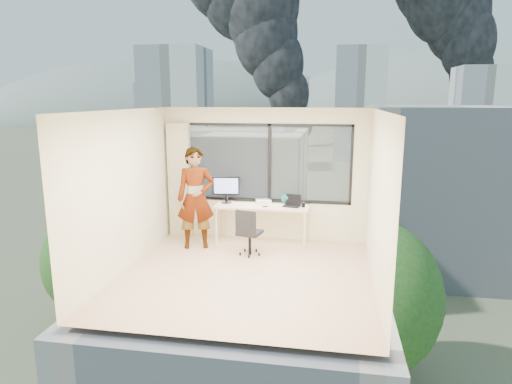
% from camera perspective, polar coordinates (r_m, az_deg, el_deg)
% --- Properties ---
extents(floor, '(4.00, 4.00, 0.01)m').
position_cam_1_polar(floor, '(7.25, -1.36, -10.56)').
color(floor, beige).
rests_on(floor, ground).
extents(ceiling, '(4.00, 4.00, 0.01)m').
position_cam_1_polar(ceiling, '(6.70, -1.48, 10.43)').
color(ceiling, white).
rests_on(ceiling, ground).
extents(wall_front, '(4.00, 0.01, 2.60)m').
position_cam_1_polar(wall_front, '(4.98, -5.90, -5.40)').
color(wall_front, beige).
rests_on(wall_front, ground).
extents(wall_left, '(0.01, 4.00, 2.60)m').
position_cam_1_polar(wall_left, '(7.50, -16.58, 0.09)').
color(wall_left, beige).
rests_on(wall_left, ground).
extents(wall_right, '(0.01, 4.00, 2.60)m').
position_cam_1_polar(wall_right, '(6.77, 15.43, -1.09)').
color(wall_right, beige).
rests_on(wall_right, ground).
extents(window_wall, '(3.30, 0.16, 1.55)m').
position_cam_1_polar(window_wall, '(8.75, 1.44, 3.73)').
color(window_wall, black).
rests_on(window_wall, ground).
extents(curtain, '(0.45, 0.14, 2.30)m').
position_cam_1_polar(curtain, '(9.12, -9.76, 1.51)').
color(curtain, beige).
rests_on(curtain, floor).
extents(desk, '(1.80, 0.60, 0.75)m').
position_cam_1_polar(desk, '(8.67, 0.74, -4.12)').
color(desk, beige).
rests_on(desk, floor).
extents(chair, '(0.54, 0.54, 0.88)m').
position_cam_1_polar(chair, '(7.99, -0.80, -5.05)').
color(chair, black).
rests_on(chair, floor).
extents(person, '(0.80, 0.64, 1.90)m').
position_cam_1_polar(person, '(8.35, -7.74, -0.78)').
color(person, '#2D2D33').
rests_on(person, floor).
extents(monitor, '(0.54, 0.18, 0.53)m').
position_cam_1_polar(monitor, '(8.76, -3.85, 0.32)').
color(monitor, black).
rests_on(monitor, desk).
extents(game_console, '(0.34, 0.32, 0.07)m').
position_cam_1_polar(game_console, '(8.76, 0.96, -1.19)').
color(game_console, white).
rests_on(game_console, desk).
extents(laptop, '(0.37, 0.39, 0.20)m').
position_cam_1_polar(laptop, '(8.48, 4.59, -1.21)').
color(laptop, black).
rests_on(laptop, desk).
extents(cellphone, '(0.12, 0.07, 0.01)m').
position_cam_1_polar(cellphone, '(8.46, 1.16, -1.86)').
color(cellphone, black).
rests_on(cellphone, desk).
extents(pen_cup, '(0.08, 0.08, 0.09)m').
position_cam_1_polar(pen_cup, '(8.47, 6.09, -1.64)').
color(pen_cup, black).
rests_on(pen_cup, desk).
extents(handbag, '(0.31, 0.20, 0.22)m').
position_cam_1_polar(handbag, '(8.68, 4.15, -0.85)').
color(handbag, '#0D5144').
rests_on(handbag, desk).
extents(exterior_ground, '(400.00, 400.00, 0.04)m').
position_cam_1_polar(exterior_ground, '(127.68, 9.13, 4.30)').
color(exterior_ground, '#515B3D').
rests_on(exterior_ground, ground).
extents(near_bldg_a, '(16.00, 12.00, 14.00)m').
position_cam_1_polar(near_bldg_a, '(39.23, -5.78, -2.50)').
color(near_bldg_a, '#EEDFC8').
rests_on(near_bldg_a, exterior_ground).
extents(near_bldg_b, '(14.00, 13.00, 16.00)m').
position_cam_1_polar(near_bldg_b, '(46.67, 22.83, 0.20)').
color(near_bldg_b, silver).
rests_on(near_bldg_b, exterior_ground).
extents(far_tower_a, '(14.00, 14.00, 28.00)m').
position_cam_1_polar(far_tower_a, '(107.90, -10.05, 10.35)').
color(far_tower_a, silver).
rests_on(far_tower_a, exterior_ground).
extents(far_tower_b, '(13.00, 13.00, 30.00)m').
position_cam_1_polar(far_tower_b, '(126.76, 13.04, 10.90)').
color(far_tower_b, silver).
rests_on(far_tower_b, exterior_ground).
extents(far_tower_c, '(15.00, 15.00, 26.00)m').
position_cam_1_polar(far_tower_c, '(152.99, 26.75, 9.33)').
color(far_tower_c, silver).
rests_on(far_tower_c, exterior_ground).
extents(far_tower_d, '(16.00, 14.00, 22.00)m').
position_cam_1_polar(far_tower_d, '(168.24, -11.77, 9.79)').
color(far_tower_d, silver).
rests_on(far_tower_d, exterior_ground).
extents(hill_a, '(288.00, 216.00, 90.00)m').
position_cam_1_polar(hill_a, '(348.78, -10.72, 9.04)').
color(hill_a, slate).
rests_on(hill_a, exterior_ground).
extents(hill_b, '(300.00, 220.00, 96.00)m').
position_cam_1_polar(hill_b, '(341.57, 26.83, 7.91)').
color(hill_b, slate).
rests_on(hill_b, exterior_ground).
extents(tree_a, '(7.00, 7.00, 8.00)m').
position_cam_1_polar(tree_a, '(35.76, -20.25, -9.72)').
color(tree_a, '#1C4F1A').
rests_on(tree_a, exterior_ground).
extents(tree_b, '(7.60, 7.60, 9.00)m').
position_cam_1_polar(tree_b, '(27.60, 14.83, -14.85)').
color(tree_b, '#1C4F1A').
rests_on(tree_b, exterior_ground).
extents(smoke_plume_b, '(30.00, 18.00, 70.00)m').
position_cam_1_polar(smoke_plume_b, '(186.14, 27.95, 18.15)').
color(smoke_plume_b, black).
rests_on(smoke_plume_b, exterior_ground).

